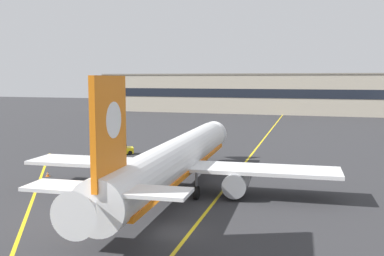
% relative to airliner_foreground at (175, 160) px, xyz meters
% --- Properties ---
extents(ground_plane, '(400.00, 400.00, 0.00)m').
position_rel_airliner_foreground_xyz_m(ground_plane, '(3.48, -11.00, -3.37)').
color(ground_plane, '#2D2D30').
extents(taxiway_centreline, '(9.86, 179.76, 0.01)m').
position_rel_airliner_foreground_xyz_m(taxiway_centreline, '(3.48, 19.00, -3.37)').
color(taxiway_centreline, yellow).
rests_on(taxiway_centreline, ground).
extents(taxiway_lead_in_stripe, '(32.30, 50.89, 0.01)m').
position_rel_airliner_foreground_xyz_m(taxiway_lead_in_stripe, '(-10.52, -9.00, -3.37)').
color(taxiway_lead_in_stripe, yellow).
rests_on(taxiway_lead_in_stripe, ground).
extents(airliner_foreground, '(32.27, 41.53, 11.65)m').
position_rel_airliner_foreground_xyz_m(airliner_foreground, '(0.00, 0.00, 0.00)').
color(airliner_foreground, white).
rests_on(airliner_foreground, ground).
extents(service_car_third, '(4.53, 3.70, 1.79)m').
position_rel_airliner_foreground_xyz_m(service_car_third, '(-15.94, 18.87, -2.60)').
color(service_car_third, yellow).
rests_on(service_car_third, ground).
extents(safety_cone_by_nose_gear, '(0.44, 0.44, 0.55)m').
position_rel_airliner_foreground_xyz_m(safety_cone_by_nose_gear, '(-0.05, 15.17, -3.11)').
color(safety_cone_by_nose_gear, orange).
rests_on(safety_cone_by_nose_gear, ground).
extents(safety_cone_by_port_wing, '(0.44, 0.44, 0.55)m').
position_rel_airliner_foreground_xyz_m(safety_cone_by_port_wing, '(-16.93, 2.57, -3.11)').
color(safety_cone_by_port_wing, orange).
rests_on(safety_cone_by_port_wing, ground).
extents(terminal_building, '(140.78, 12.40, 13.05)m').
position_rel_airliner_foreground_xyz_m(terminal_building, '(6.20, 106.01, 3.16)').
color(terminal_building, '#B2A893').
rests_on(terminal_building, ground).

